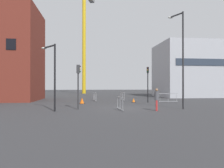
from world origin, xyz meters
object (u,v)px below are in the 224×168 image
Objects in this scene: streetlamp_short at (53,70)px; traffic_cone_orange at (134,100)px; construction_crane at (83,25)px; traffic_light_crosswalk at (78,79)px; pedestrian_walking at (157,98)px; streetlamp_tall at (181,53)px; traffic_cone_on_verge at (82,101)px; traffic_light_median at (148,79)px.

traffic_cone_orange is (8.19, 7.83, -3.03)m from streetlamp_short.
construction_crane reaches higher than streetlamp_short.
traffic_light_crosswalk is 7.69× the size of traffic_cone_orange.
traffic_light_crosswalk is 2.11× the size of pedestrian_walking.
traffic_cone_on_verge is at bearing 144.06° from streetlamp_tall.
traffic_light_median is at bearing -73.75° from construction_crane.
streetlamp_tall is 9.10m from traffic_light_crosswalk.
pedestrian_walking reaches higher than traffic_cone_orange.
traffic_light_median is 2.37× the size of pedestrian_walking.
traffic_light_median reaches higher than traffic_cone_orange.
streetlamp_tall is at bearing -82.65° from traffic_light_median.
construction_crane reaches higher than streetlamp_tall.
streetlamp_tall is (9.10, -35.18, -12.14)m from construction_crane.
construction_crane is 38.31m from streetlamp_tall.
traffic_light_crosswalk reaches higher than pedestrian_walking.
pedestrian_walking is (6.56, -36.21, -15.91)m from construction_crane.
traffic_cone_on_verge reaches higher than traffic_cone_orange.
streetlamp_tall is 11.56m from traffic_cone_on_verge.
pedestrian_walking is at bearing -90.06° from traffic_cone_orange.
streetlamp_short is 12.28m from traffic_light_median.
streetlamp_short reaches higher than pedestrian_walking.
traffic_light_median is 8.15m from traffic_cone_on_verge.
pedestrian_walking is at bearing -15.28° from traffic_light_crosswalk.
streetlamp_tall reaches higher than traffic_cone_orange.
traffic_cone_on_verge is at bearing 129.85° from pedestrian_walking.
construction_crane reaches higher than traffic_cone_orange.
streetlamp_tall reaches higher than traffic_light_crosswalk.
traffic_light_median reaches higher than traffic_cone_on_verge.
streetlamp_short reaches higher than traffic_cone_orange.
streetlamp_tall is 10.84m from streetlamp_short.
traffic_cone_on_verge is at bearing 88.33° from traffic_light_crosswalk.
construction_crane reaches higher than pedestrian_walking.
pedestrian_walking is 9.52m from traffic_cone_on_verge.
traffic_cone_orange is at bearing 43.71° from streetlamp_short.
streetlamp_short is at bearing -153.61° from traffic_light_crosswalk.
traffic_cone_on_verge is at bearing -173.84° from traffic_light_median.
traffic_cone_orange is at bearing 108.57° from streetlamp_tall.
construction_crane is 14.65× the size of pedestrian_walking.
streetlamp_short is 7.85× the size of traffic_cone_on_verge.
construction_crane is 3.13× the size of streetlamp_tall.
pedestrian_walking is at bearing -101.33° from traffic_light_median.
traffic_light_crosswalk is (-7.87, -6.41, -0.27)m from traffic_light_median.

